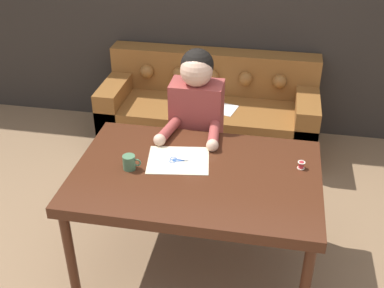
{
  "coord_description": "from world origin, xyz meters",
  "views": [
    {
      "loc": [
        0.52,
        -2.32,
        2.41
      ],
      "look_at": [
        0.06,
        0.15,
        0.87
      ],
      "focal_mm": 45.0,
      "sensor_mm": 36.0,
      "label": 1
    }
  ],
  "objects_px": {
    "couch": "(209,113)",
    "thread_spool": "(301,165)",
    "person": "(197,133)",
    "scissors": "(180,161)",
    "mug": "(129,162)",
    "dining_table": "(196,181)"
  },
  "relations": [
    {
      "from": "couch",
      "to": "thread_spool",
      "type": "distance_m",
      "value": 1.72
    },
    {
      "from": "couch",
      "to": "person",
      "type": "relative_size",
      "value": 1.5
    },
    {
      "from": "couch",
      "to": "person",
      "type": "bearing_deg",
      "value": -86.92
    },
    {
      "from": "couch",
      "to": "scissors",
      "type": "xyz_separation_m",
      "value": [
        0.04,
        -1.51,
        0.46
      ]
    },
    {
      "from": "person",
      "to": "mug",
      "type": "height_order",
      "value": "person"
    },
    {
      "from": "couch",
      "to": "thread_spool",
      "type": "bearing_deg",
      "value": -62.01
    },
    {
      "from": "scissors",
      "to": "mug",
      "type": "height_order",
      "value": "mug"
    },
    {
      "from": "dining_table",
      "to": "thread_spool",
      "type": "relative_size",
      "value": 32.71
    },
    {
      "from": "dining_table",
      "to": "couch",
      "type": "bearing_deg",
      "value": 95.7
    },
    {
      "from": "person",
      "to": "scissors",
      "type": "bearing_deg",
      "value": -91.02
    },
    {
      "from": "couch",
      "to": "scissors",
      "type": "relative_size",
      "value": 8.95
    },
    {
      "from": "person",
      "to": "thread_spool",
      "type": "xyz_separation_m",
      "value": [
        0.72,
        -0.48,
        0.12
      ]
    },
    {
      "from": "couch",
      "to": "mug",
      "type": "bearing_deg",
      "value": -98.26
    },
    {
      "from": "scissors",
      "to": "thread_spool",
      "type": "distance_m",
      "value": 0.73
    },
    {
      "from": "mug",
      "to": "thread_spool",
      "type": "distance_m",
      "value": 1.03
    },
    {
      "from": "dining_table",
      "to": "couch",
      "type": "height_order",
      "value": "couch"
    },
    {
      "from": "dining_table",
      "to": "scissors",
      "type": "height_order",
      "value": "scissors"
    },
    {
      "from": "couch",
      "to": "scissors",
      "type": "height_order",
      "value": "couch"
    },
    {
      "from": "dining_table",
      "to": "scissors",
      "type": "relative_size",
      "value": 6.82
    },
    {
      "from": "dining_table",
      "to": "thread_spool",
      "type": "height_order",
      "value": "thread_spool"
    },
    {
      "from": "person",
      "to": "mug",
      "type": "xyz_separation_m",
      "value": [
        -0.29,
        -0.67,
        0.15
      ]
    },
    {
      "from": "thread_spool",
      "to": "scissors",
      "type": "bearing_deg",
      "value": -175.6
    }
  ]
}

